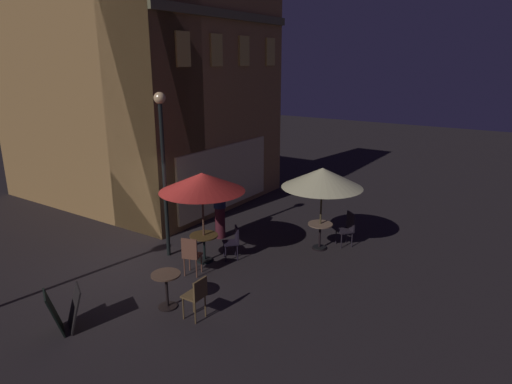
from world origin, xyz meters
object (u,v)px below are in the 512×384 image
object	(u,v)px
cafe_chair_2	(348,226)
menu_sandwich_board	(64,310)
street_lamp_near_corner	(163,152)
cafe_chair_1	(191,253)
patio_umbrella_1	(322,178)
patron_standing_0	(220,210)
cafe_chair_0	(234,240)
cafe_table_1	(320,231)
patio_umbrella_0	(202,182)
cafe_table_0	(204,242)
cafe_table_2	(166,285)
cafe_chair_3	(197,294)

from	to	relation	value
cafe_chair_2	menu_sandwich_board	bearing A→B (deg)	16.24
street_lamp_near_corner	cafe_chair_1	xyz separation A→B (m)	(-0.56, -1.31, -2.21)
patio_umbrella_1	patron_standing_0	xyz separation A→B (m)	(-0.86, 2.78, -1.18)
patio_umbrella_1	patron_standing_0	size ratio (longest dim) A/B	1.38
cafe_chair_0	patron_standing_0	size ratio (longest dim) A/B	0.52
cafe_table_1	patio_umbrella_0	xyz separation A→B (m)	(-2.37, 2.11, 1.60)
cafe_table_0	cafe_table_2	xyz separation A→B (m)	(-2.16, -0.80, -0.02)
patron_standing_0	patio_umbrella_1	bearing A→B (deg)	-26.28
patron_standing_0	cafe_table_2	bearing A→B (deg)	-111.63
cafe_chair_3	patron_standing_0	size ratio (longest dim) A/B	0.54
patio_umbrella_1	cafe_chair_3	world-z (taller)	patio_umbrella_1
patio_umbrella_0	patron_standing_0	xyz separation A→B (m)	(1.51, 0.67, -1.28)
cafe_table_2	patio_umbrella_1	xyz separation A→B (m)	(4.52, -1.31, 1.50)
cafe_table_2	patron_standing_0	size ratio (longest dim) A/B	0.46
cafe_table_0	patron_standing_0	bearing A→B (deg)	23.83
patio_umbrella_0	cafe_chair_2	xyz separation A→B (m)	(3.02, -2.64, -1.55)
cafe_chair_2	patron_standing_0	xyz separation A→B (m)	(-1.51, 3.31, 0.28)
menu_sandwich_board	patio_umbrella_1	size ratio (longest dim) A/B	0.37
street_lamp_near_corner	cafe_chair_1	distance (m)	2.63
patio_umbrella_1	patron_standing_0	world-z (taller)	patio_umbrella_1
cafe_table_0	patio_umbrella_1	world-z (taller)	patio_umbrella_1
menu_sandwich_board	cafe_chair_0	distance (m)	4.45
cafe_chair_1	menu_sandwich_board	bearing A→B (deg)	152.42
cafe_chair_0	patron_standing_0	xyz separation A→B (m)	(0.95, 1.19, 0.31)
menu_sandwich_board	cafe_table_0	size ratio (longest dim) A/B	1.15
cafe_table_0	cafe_chair_1	size ratio (longest dim) A/B	0.74
cafe_chair_0	cafe_chair_1	bearing A→B (deg)	32.37
cafe_chair_0	cafe_chair_3	size ratio (longest dim) A/B	0.97
patio_umbrella_0	patron_standing_0	size ratio (longest dim) A/B	1.42
street_lamp_near_corner	cafe_table_2	xyz separation A→B (m)	(-1.92, -1.84, -2.29)
menu_sandwich_board	cafe_chair_3	size ratio (longest dim) A/B	0.93
patio_umbrella_1	cafe_table_0	bearing A→B (deg)	138.25
street_lamp_near_corner	cafe_chair_2	distance (m)	5.40
cafe_table_2	cafe_chair_3	distance (m)	0.82
cafe_table_2	patio_umbrella_0	size ratio (longest dim) A/B	0.33
cafe_table_2	street_lamp_near_corner	bearing A→B (deg)	43.73
cafe_chair_1	cafe_chair_3	distance (m)	1.91
menu_sandwich_board	cafe_chair_0	xyz separation A→B (m)	(4.39, -0.75, 0.10)
menu_sandwich_board	patio_umbrella_1	bearing A→B (deg)	7.41
menu_sandwich_board	cafe_table_0	bearing A→B (deg)	24.68
menu_sandwich_board	cafe_chair_1	distance (m)	3.09
cafe_chair_1	patio_umbrella_0	bearing A→B (deg)	0.00
cafe_table_0	cafe_chair_3	size ratio (longest dim) A/B	0.81
patio_umbrella_1	menu_sandwich_board	bearing A→B (deg)	159.31
street_lamp_near_corner	cafe_table_0	distance (m)	2.51
cafe_table_1	cafe_chair_1	xyz separation A→B (m)	(-3.16, 1.85, 0.08)
cafe_table_2	cafe_chair_0	world-z (taller)	cafe_chair_0
cafe_table_2	patio_umbrella_1	world-z (taller)	patio_umbrella_1
patio_umbrella_1	cafe_chair_1	xyz separation A→B (m)	(-3.16, 1.85, -1.42)
cafe_chair_2	cafe_table_1	bearing A→B (deg)	0.00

